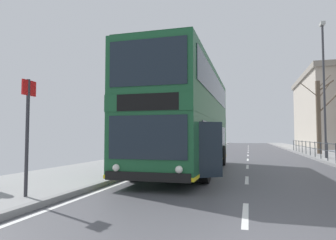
{
  "coord_description": "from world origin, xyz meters",
  "views": [
    {
      "loc": [
        0.09,
        -3.51,
        1.51
      ],
      "look_at": [
        -2.66,
        6.66,
        2.11
      ],
      "focal_mm": 31.96,
      "sensor_mm": 36.0,
      "label": 1
    }
  ],
  "objects_px": {
    "street_lamp_far_side": "(324,80)",
    "double_decker_bus_main": "(187,118)",
    "bus_stop_sign_near": "(28,124)",
    "bare_tree_far_00": "(319,114)"
  },
  "relations": [
    {
      "from": "street_lamp_far_side",
      "to": "double_decker_bus_main",
      "type": "bearing_deg",
      "value": -130.71
    },
    {
      "from": "bus_stop_sign_near",
      "to": "bare_tree_far_00",
      "type": "height_order",
      "value": "bare_tree_far_00"
    },
    {
      "from": "double_decker_bus_main",
      "to": "bus_stop_sign_near",
      "type": "xyz_separation_m",
      "value": [
        -2.38,
        -6.93,
        -0.53
      ]
    },
    {
      "from": "double_decker_bus_main",
      "to": "bare_tree_far_00",
      "type": "distance_m",
      "value": 16.2
    },
    {
      "from": "double_decker_bus_main",
      "to": "bus_stop_sign_near",
      "type": "height_order",
      "value": "double_decker_bus_main"
    },
    {
      "from": "bus_stop_sign_near",
      "to": "bare_tree_far_00",
      "type": "xyz_separation_m",
      "value": [
        10.56,
        20.88,
        1.56
      ]
    },
    {
      "from": "bus_stop_sign_near",
      "to": "street_lamp_far_side",
      "type": "bearing_deg",
      "value": 57.79
    },
    {
      "from": "double_decker_bus_main",
      "to": "bus_stop_sign_near",
      "type": "distance_m",
      "value": 7.34
    },
    {
      "from": "street_lamp_far_side",
      "to": "bare_tree_far_00",
      "type": "relative_size",
      "value": 1.35
    },
    {
      "from": "double_decker_bus_main",
      "to": "street_lamp_far_side",
      "type": "distance_m",
      "value": 11.74
    }
  ]
}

